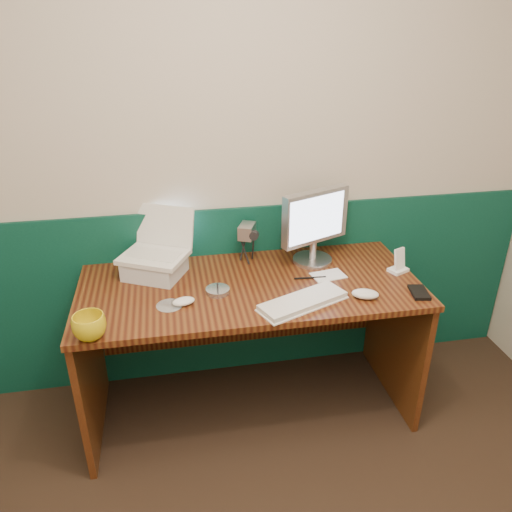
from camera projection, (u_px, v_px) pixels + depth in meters
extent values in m
cube|color=beige|center=(213.00, 161.00, 2.43)|extent=(3.50, 0.04, 2.50)
cube|color=#08362B|center=(218.00, 294.00, 2.75)|extent=(3.48, 0.02, 1.00)
cube|color=#37130A|center=(251.00, 349.00, 2.51)|extent=(1.60, 0.70, 0.75)
cube|color=silver|center=(155.00, 267.00, 2.41)|extent=(0.33, 0.31, 0.09)
cube|color=white|center=(303.00, 302.00, 2.18)|extent=(0.42, 0.28, 0.02)
ellipsoid|color=silver|center=(365.00, 294.00, 2.22)|extent=(0.14, 0.11, 0.04)
ellipsoid|color=white|center=(184.00, 301.00, 2.17)|extent=(0.11, 0.08, 0.03)
imported|color=gold|center=(89.00, 327.00, 1.94)|extent=(0.14, 0.14, 0.10)
cylinder|color=#B2B7C2|center=(218.00, 291.00, 2.27)|extent=(0.11, 0.11, 0.02)
cylinder|color=silver|center=(170.00, 305.00, 2.17)|extent=(0.12, 0.12, 0.00)
cylinder|color=black|center=(310.00, 278.00, 2.39)|extent=(0.15, 0.02, 0.01)
cube|color=white|center=(328.00, 275.00, 2.42)|extent=(0.17, 0.13, 0.00)
cube|color=white|center=(398.00, 270.00, 2.46)|extent=(0.11, 0.10, 0.02)
cube|color=white|center=(400.00, 259.00, 2.43)|extent=(0.07, 0.05, 0.11)
cube|color=black|center=(419.00, 292.00, 2.26)|extent=(0.09, 0.14, 0.01)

